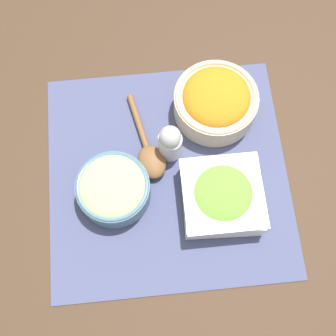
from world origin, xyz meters
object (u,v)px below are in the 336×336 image
object	(u,v)px
carrot_bowl	(216,101)
wooden_spoon	(150,156)
pepper_shaker	(170,142)
cucumber_bowl	(113,189)
lettuce_bowl	(222,196)

from	to	relation	value
carrot_bowl	wooden_spoon	world-z (taller)	carrot_bowl
carrot_bowl	pepper_shaker	xyz separation A→B (m)	(-0.10, -0.08, 0.00)
cucumber_bowl	wooden_spoon	size ratio (longest dim) A/B	0.71
lettuce_bowl	carrot_bowl	xyz separation A→B (m)	(0.01, 0.19, 0.01)
lettuce_bowl	pepper_shaker	size ratio (longest dim) A/B	1.60
cucumber_bowl	carrot_bowl	bearing A→B (deg)	36.66
lettuce_bowl	carrot_bowl	world-z (taller)	carrot_bowl
lettuce_bowl	carrot_bowl	distance (m)	0.19
wooden_spoon	pepper_shaker	bearing A→B (deg)	15.50
wooden_spoon	pepper_shaker	distance (m)	0.05
wooden_spoon	lettuce_bowl	bearing A→B (deg)	-38.26
pepper_shaker	lettuce_bowl	bearing A→B (deg)	-52.40
lettuce_bowl	cucumber_bowl	size ratio (longest dim) A/B	1.08
lettuce_bowl	pepper_shaker	world-z (taller)	pepper_shaker
lettuce_bowl	pepper_shaker	bearing A→B (deg)	127.60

